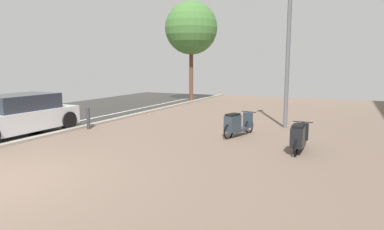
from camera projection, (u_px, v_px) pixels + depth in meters
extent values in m
torus|color=black|center=(228.00, 132.00, 10.34)|extent=(0.18, 0.48, 0.49)
torus|color=black|center=(249.00, 126.00, 11.27)|extent=(0.18, 0.48, 0.49)
cube|color=#2D3B46|center=(239.00, 129.00, 10.81)|extent=(0.45, 0.73, 0.08)
cube|color=#2D3B46|center=(233.00, 123.00, 10.48)|extent=(0.43, 0.60, 0.49)
cube|color=black|center=(233.00, 115.00, 10.44)|extent=(0.38, 0.54, 0.06)
cylinder|color=#2D3B46|center=(249.00, 119.00, 11.21)|extent=(0.10, 0.13, 0.49)
cube|color=#2D3B46|center=(248.00, 120.00, 11.16)|extent=(0.33, 0.16, 0.48)
cylinder|color=black|center=(249.00, 112.00, 11.16)|extent=(0.51, 0.17, 0.03)
torus|color=black|center=(296.00, 148.00, 8.38)|extent=(0.05, 0.47, 0.47)
torus|color=black|center=(302.00, 138.00, 9.44)|extent=(0.05, 0.47, 0.47)
cube|color=black|center=(299.00, 143.00, 8.91)|extent=(0.29, 0.66, 0.08)
cube|color=black|center=(298.00, 137.00, 8.54)|extent=(0.31, 0.52, 0.49)
cube|color=black|center=(298.00, 126.00, 8.50)|extent=(0.27, 0.47, 0.06)
cylinder|color=black|center=(303.00, 130.00, 9.38)|extent=(0.07, 0.12, 0.47)
cube|color=black|center=(302.00, 131.00, 9.32)|extent=(0.32, 0.08, 0.46)
cylinder|color=black|center=(303.00, 122.00, 9.32)|extent=(0.52, 0.03, 0.03)
cube|color=silver|center=(15.00, 120.00, 10.84)|extent=(1.67, 3.97, 0.62)
cube|color=#282D38|center=(20.00, 102.00, 10.97)|extent=(1.40, 2.22, 0.49)
cylinder|color=black|center=(35.00, 118.00, 12.51)|extent=(0.20, 0.62, 0.62)
cylinder|color=black|center=(68.00, 120.00, 11.86)|extent=(0.20, 0.62, 0.62)
cylinder|color=slate|center=(288.00, 49.00, 11.83)|extent=(0.14, 0.14, 5.52)
cylinder|color=brown|center=(191.00, 74.00, 20.79)|extent=(0.24, 0.24, 3.30)
sphere|color=#477A38|center=(191.00, 28.00, 20.39)|extent=(3.12, 3.12, 3.12)
cylinder|color=#38383D|center=(88.00, 118.00, 11.89)|extent=(0.12, 0.12, 0.75)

